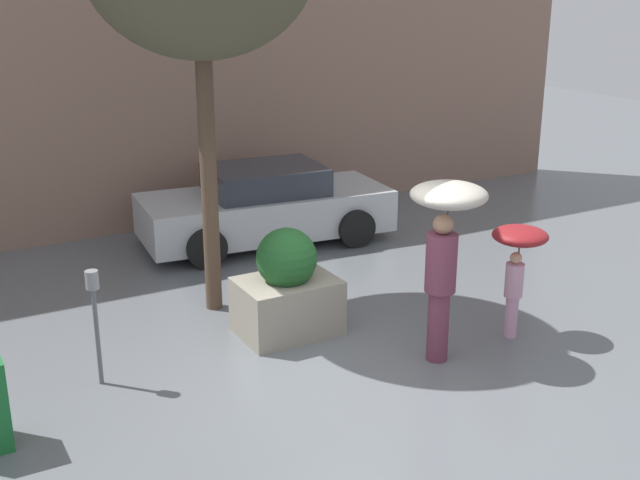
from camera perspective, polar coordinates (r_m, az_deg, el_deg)
ground_plane at (r=8.92m, az=1.11°, el=-9.95°), size 40.00×40.00×0.00m
building_facade at (r=13.92m, az=-12.73°, el=12.81°), size 18.00×0.30×6.00m
planter_box at (r=9.82m, az=-2.36°, el=-3.50°), size 1.19×0.88×1.35m
person_adult at (r=8.99m, az=8.90°, el=0.60°), size 0.86×0.86×2.07m
person_child at (r=9.87m, az=13.92°, el=-0.76°), size 0.67×0.67×1.38m
parked_car_near at (r=13.25m, az=-3.89°, el=2.38°), size 4.19×2.17×1.28m
parking_meter at (r=8.78m, az=-15.76°, el=-4.39°), size 0.14×0.14×1.31m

